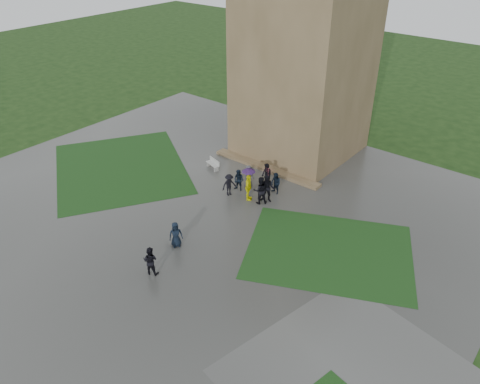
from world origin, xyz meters
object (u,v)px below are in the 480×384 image
Objects in this scene: bench at (213,164)px; pedestrian_mid at (176,235)px; pedestrian_near at (150,261)px; tower at (307,33)px.

pedestrian_mid is at bearing -44.56° from bench.
pedestrian_mid is 2.54m from pedestrian_near.
tower reaches higher than bench.
pedestrian_mid reaches higher than bench.
pedestrian_mid is at bearing -99.46° from pedestrian_near.
bench is (-3.09, -6.74, -8.60)m from tower.
pedestrian_near is (5.24, -10.73, 0.43)m from bench.
tower is 17.17m from pedestrian_mid.
bench is 9.47m from pedestrian_mid.
pedestrian_mid is (4.59, -8.27, 0.39)m from bench.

